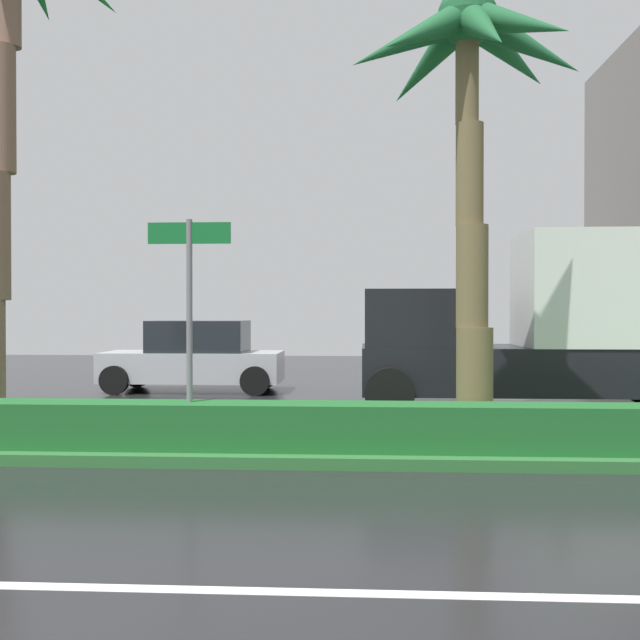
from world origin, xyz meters
TOP-DOWN VIEW (x-y plane):
  - ground_plane at (0.00, 9.00)m, footprint 90.00×42.00m
  - near_lane_divider_stripe at (0.00, 2.00)m, footprint 81.00×0.14m
  - median_strip at (0.00, 8.00)m, footprint 85.50×4.00m
  - median_hedge at (0.00, 6.60)m, footprint 76.50×0.70m
  - palm_tree_mid_left at (-3.52, 8.31)m, footprint 3.85×3.96m
  - palm_tree_centre_left at (3.61, 8.51)m, footprint 3.68×3.61m
  - street_name_sign at (-0.29, 6.67)m, footprint 1.10×0.08m
  - car_in_traffic_second at (-2.12, 15.06)m, footprint 4.30×2.02m
  - box_truck_lead at (5.24, 11.86)m, footprint 6.40×2.64m

SIDE VIEW (x-z plane):
  - ground_plane at x=0.00m, z-range -0.10..0.00m
  - near_lane_divider_stripe at x=0.00m, z-range 0.00..0.01m
  - median_strip at x=0.00m, z-range 0.00..0.15m
  - median_hedge at x=0.00m, z-range 0.15..0.75m
  - car_in_traffic_second at x=-2.12m, z-range -0.03..1.69m
  - box_truck_lead at x=5.24m, z-range -0.18..3.28m
  - street_name_sign at x=-0.29m, z-range 0.58..3.58m
  - palm_tree_centre_left at x=3.61m, z-range 2.06..8.81m
  - palm_tree_mid_left at x=-3.52m, z-range 2.43..10.85m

